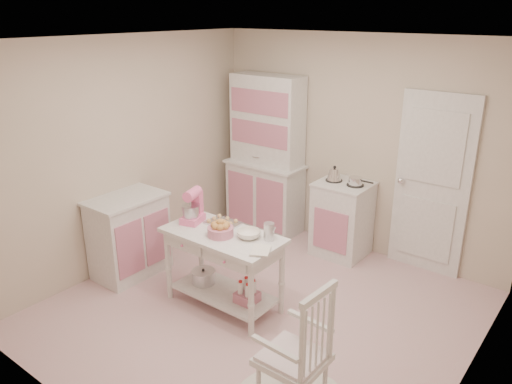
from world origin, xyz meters
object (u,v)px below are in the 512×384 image
work_table (223,270)px  stand_mixer (192,207)px  stove (342,219)px  rocking_chair (293,347)px  base_cabinet (129,236)px  bread_basket (221,231)px  hutch (265,155)px

work_table → stand_mixer: 0.71m
stove → rocking_chair: size_ratio=0.84×
stove → work_table: (-0.38, -1.75, -0.06)m
stove → rocking_chair: (0.95, -2.49, 0.09)m
stove → base_cabinet: size_ratio=1.00×
base_cabinet → bread_basket: bearing=4.0°
hutch → rocking_chair: (2.15, -2.54, -0.49)m
bread_basket → stove: bearing=78.8°
work_table → bread_basket: 0.45m
rocking_chair → bread_basket: 1.51m
hutch → rocking_chair: size_ratio=1.89×
hutch → work_table: 2.08m
stove → bread_basket: 1.87m
rocking_chair → stove: bearing=114.2°
hutch → stand_mixer: bearing=-77.2°
stand_mixer → base_cabinet: bearing=175.1°
stove → stand_mixer: stand_mixer is taller
stand_mixer → bread_basket: 0.46m
stand_mixer → bread_basket: size_ratio=1.36×
stand_mixer → hutch: bearing=87.2°
hutch → work_table: bearing=-65.3°
hutch → base_cabinet: hutch is taller
hutch → stove: (1.20, -0.05, -0.58)m
stand_mixer → bread_basket: (0.44, -0.07, -0.12)m
bread_basket → work_table: bearing=111.8°
hutch → bread_basket: (0.84, -1.85, -0.19)m
hutch → bread_basket: size_ratio=8.32×
base_cabinet → rocking_chair: rocking_chair is taller
base_cabinet → stand_mixer: 1.01m
stove → stand_mixer: 1.97m
rocking_chair → stand_mixer: stand_mixer is taller
work_table → base_cabinet: bearing=-173.7°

